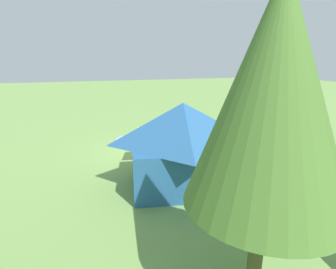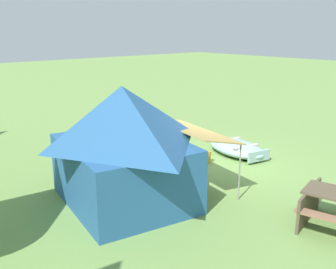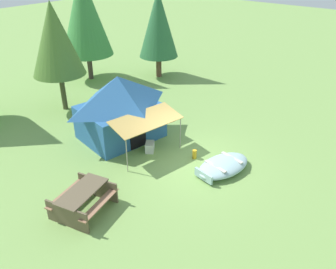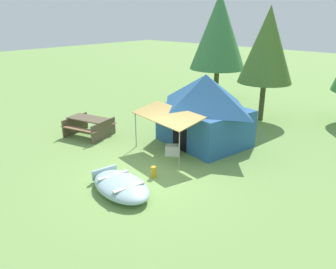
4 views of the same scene
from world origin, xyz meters
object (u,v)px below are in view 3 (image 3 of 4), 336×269
(canvas_cabin_tent, at_px, (119,107))
(cooler_box, at_px, (150,147))
(beached_rowboat, at_px, (223,166))
(pine_tree_far_center, at_px, (158,24))
(pine_tree_back_right, at_px, (55,39))
(picnic_table, at_px, (83,198))
(fuel_can, at_px, (194,154))
(pine_tree_side, at_px, (84,14))

(canvas_cabin_tent, height_order, cooler_box, canvas_cabin_tent)
(beached_rowboat, relative_size, pine_tree_far_center, 0.47)
(canvas_cabin_tent, relative_size, cooler_box, 8.57)
(pine_tree_back_right, xyz_separation_m, pine_tree_far_center, (6.74, -0.47, -0.29))
(picnic_table, relative_size, pine_tree_back_right, 0.39)
(pine_tree_far_center, bearing_deg, pine_tree_back_right, 175.98)
(fuel_can, bearing_deg, pine_tree_back_right, 92.34)
(pine_tree_far_center, height_order, pine_tree_side, pine_tree_side)
(fuel_can, distance_m, pine_tree_side, 11.42)
(canvas_cabin_tent, height_order, pine_tree_far_center, pine_tree_far_center)
(fuel_can, xyz_separation_m, pine_tree_side, (3.44, 10.25, 3.67))
(canvas_cabin_tent, height_order, picnic_table, canvas_cabin_tent)
(fuel_can, bearing_deg, canvas_cabin_tent, 99.48)
(beached_rowboat, bearing_deg, fuel_can, 88.52)
(pine_tree_far_center, bearing_deg, cooler_box, -141.91)
(cooler_box, xyz_separation_m, pine_tree_side, (4.14, 8.55, 3.66))
(pine_tree_side, bearing_deg, pine_tree_back_right, -146.36)
(canvas_cabin_tent, relative_size, picnic_table, 2.10)
(beached_rowboat, relative_size, picnic_table, 1.20)
(canvas_cabin_tent, distance_m, fuel_can, 3.71)
(pine_tree_far_center, bearing_deg, picnic_table, -150.13)
(pine_tree_far_center, distance_m, pine_tree_side, 4.26)
(beached_rowboat, height_order, fuel_can, beached_rowboat)
(fuel_can, relative_size, pine_tree_back_right, 0.07)
(beached_rowboat, height_order, pine_tree_side, pine_tree_side)
(canvas_cabin_tent, xyz_separation_m, pine_tree_back_right, (0.26, 4.30, 2.09))
(beached_rowboat, bearing_deg, canvas_cabin_tent, 96.50)
(fuel_can, bearing_deg, cooler_box, 112.16)
(picnic_table, bearing_deg, pine_tree_side, 49.07)
(pine_tree_back_right, bearing_deg, pine_tree_far_center, -4.02)
(pine_tree_far_center, bearing_deg, pine_tree_side, 135.01)
(beached_rowboat, xyz_separation_m, canvas_cabin_tent, (-0.54, 4.76, 1.20))
(beached_rowboat, distance_m, cooler_box, 3.08)
(cooler_box, relative_size, pine_tree_side, 0.08)
(picnic_table, bearing_deg, beached_rowboat, -25.71)
(picnic_table, distance_m, cooler_box, 4.05)
(pine_tree_far_center, bearing_deg, fuel_can, -131.42)
(beached_rowboat, distance_m, picnic_table, 5.13)
(fuel_can, bearing_deg, pine_tree_far_center, 48.58)
(pine_tree_back_right, distance_m, pine_tree_side, 4.53)
(cooler_box, bearing_deg, pine_tree_side, 64.18)
(picnic_table, bearing_deg, cooler_box, 11.21)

